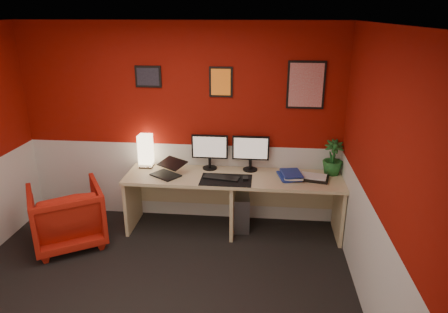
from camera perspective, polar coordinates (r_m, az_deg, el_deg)
ground at (r=4.14m, az=-10.58°, el=-19.38°), size 4.00×3.50×0.01m
ceiling at (r=3.23m, az=-13.48°, el=17.64°), size 4.00×3.50×0.01m
wall_back at (r=5.10m, az=-6.13°, el=4.41°), size 4.00×0.01×2.50m
wall_right at (r=3.48m, az=21.52°, el=-4.37°), size 0.01×3.50×2.50m
wainscot_back at (r=5.34m, az=-5.85°, el=-3.38°), size 4.00×0.01×1.00m
wainscot_right at (r=3.83m, az=20.00°, el=-14.68°), size 0.01×3.50×1.00m
desk at (r=5.00m, az=1.30°, el=-6.66°), size 2.60×0.65×0.73m
shoji_lamp at (r=5.17m, az=-10.97°, el=0.67°), size 0.16×0.16×0.40m
laptop at (r=4.87m, az=-8.29°, el=-1.52°), size 0.40×0.38×0.22m
monitor_left at (r=4.99m, az=-2.04°, el=1.40°), size 0.45×0.06×0.58m
monitor_right at (r=4.94m, az=3.78°, el=1.20°), size 0.45×0.06×0.58m
desk_mat at (r=4.74m, az=0.29°, el=-3.32°), size 0.60×0.38×0.01m
keyboard at (r=4.77m, az=-0.39°, el=-3.00°), size 0.44×0.21×0.02m
mouse at (r=4.74m, az=3.04°, el=-3.11°), size 0.07×0.11×0.03m
book_bottom at (r=4.83m, az=7.78°, el=-2.88°), size 0.30×0.36×0.03m
book_middle at (r=4.83m, az=8.41°, el=-2.61°), size 0.22×0.30×0.02m
book_top at (r=4.80m, az=8.19°, el=-2.44°), size 0.27×0.33×0.03m
zen_tray at (r=4.88m, az=12.45°, el=-2.95°), size 0.40×0.32×0.03m
potted_plant at (r=5.01m, az=15.10°, el=-0.16°), size 0.25×0.25×0.42m
pc_tower at (r=5.16m, az=2.38°, el=-7.55°), size 0.24×0.47×0.45m
armchair at (r=5.08m, az=-21.23°, el=-7.73°), size 1.07×1.08×0.72m
art_left at (r=5.05m, az=-10.63°, el=11.01°), size 0.32×0.02×0.26m
art_center at (r=4.89m, az=-0.44°, el=10.46°), size 0.28×0.02×0.36m
art_right at (r=4.89m, az=11.48°, el=9.84°), size 0.44×0.02×0.56m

